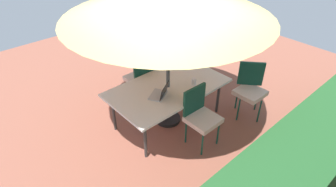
{
  "coord_description": "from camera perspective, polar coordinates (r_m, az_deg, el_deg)",
  "views": [
    {
      "loc": [
        2.63,
        2.91,
        3.29
      ],
      "look_at": [
        0.0,
        0.0,
        0.58
      ],
      "focal_mm": 30.16,
      "sensor_mm": 36.0,
      "label": 1
    }
  ],
  "objects": [
    {
      "name": "ground_plane",
      "position": [
        5.12,
        -0.0,
        -5.43
      ],
      "size": [
        10.0,
        10.0,
        0.02
      ],
      "primitive_type": "cube",
      "color": "#935442"
    },
    {
      "name": "hedge_row",
      "position": [
        3.88,
        23.74,
        -15.04
      ],
      "size": [
        6.3,
        0.82,
        1.02
      ],
      "primitive_type": "cube",
      "color": "#235628",
      "rests_on": "ground_plane"
    },
    {
      "name": "dining_table",
      "position": [
        4.71,
        -0.0,
        1.0
      ],
      "size": [
        1.97,
        1.15,
        0.72
      ],
      "color": "white",
      "rests_on": "ground_plane"
    },
    {
      "name": "patio_umbrella",
      "position": [
        4.09,
        -0.0,
        17.99
      ],
      "size": [
        3.05,
        3.05,
        2.34
      ],
      "color": "#4C4C4C",
      "rests_on": "ground_plane"
    },
    {
      "name": "chair_northwest",
      "position": [
        5.17,
        16.27,
        1.12
      ],
      "size": [
        0.59,
        0.58,
        0.98
      ],
      "rotation": [
        0.0,
        0.0,
        2.28
      ],
      "color": "beige",
      "rests_on": "ground_plane"
    },
    {
      "name": "chair_north",
      "position": [
        4.38,
        6.56,
        -4.25
      ],
      "size": [
        0.46,
        0.46,
        0.98
      ],
      "rotation": [
        0.0,
        0.0,
        3.12
      ],
      "color": "beige",
      "rests_on": "ground_plane"
    },
    {
      "name": "chair_southwest",
      "position": [
        5.97,
        4.11,
        7.25
      ],
      "size": [
        0.58,
        0.58,
        0.98
      ],
      "rotation": [
        0.0,
        0.0,
        0.91
      ],
      "color": "beige",
      "rests_on": "ground_plane"
    },
    {
      "name": "chair_south",
      "position": [
        5.29,
        -5.46,
        3.33
      ],
      "size": [
        0.48,
        0.49,
        0.98
      ],
      "rotation": [
        0.0,
        0.0,
        -0.14
      ],
      "color": "beige",
      "rests_on": "ground_plane"
    },
    {
      "name": "laptop",
      "position": [
        4.43,
        -1.6,
        -0.0
      ],
      "size": [
        0.4,
        0.37,
        0.21
      ],
      "rotation": [
        0.0,
        0.0,
        0.51
      ],
      "color": "#B7B7BC",
      "rests_on": "dining_table"
    },
    {
      "name": "cup",
      "position": [
        4.72,
        5.25,
        2.42
      ],
      "size": [
        0.08,
        0.08,
        0.12
      ],
      "primitive_type": "cylinder",
      "color": "white",
      "rests_on": "dining_table"
    }
  ]
}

